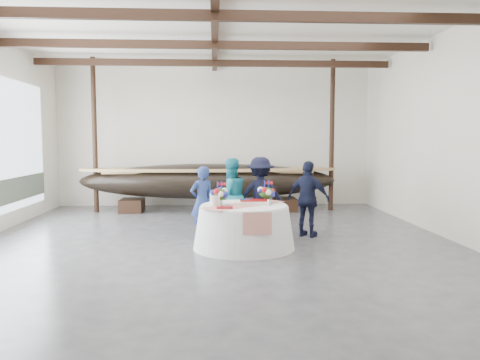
{
  "coord_description": "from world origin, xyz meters",
  "views": [
    {
      "loc": [
        -0.03,
        -9.21,
        2.15
      ],
      "look_at": [
        0.55,
        1.28,
        1.23
      ],
      "focal_mm": 35.0,
      "sensor_mm": 36.0,
      "label": 1
    }
  ],
  "objects": [
    {
      "name": "guest_man_right",
      "position": [
        2.04,
        0.88,
        0.84
      ],
      "size": [
        1.04,
        0.89,
        1.67
      ],
      "primitive_type": "imported",
      "rotation": [
        0.0,
        0.0,
        2.54
      ],
      "color": "black",
      "rests_on": "ground"
    },
    {
      "name": "tabletop_items",
      "position": [
        0.52,
        0.02,
        1.0
      ],
      "size": [
        1.75,
        1.64,
        0.4
      ],
      "color": "red",
      "rests_on": "banquet_table"
    },
    {
      "name": "guest_woman_teal",
      "position": [
        0.33,
        1.28,
        0.86
      ],
      "size": [
        1.02,
        0.92,
        1.72
      ],
      "primitive_type": "imported",
      "rotation": [
        0.0,
        0.0,
        3.54
      ],
      "color": "teal",
      "rests_on": "ground"
    },
    {
      "name": "guest_man_left",
      "position": [
        1.03,
        1.4,
        0.87
      ],
      "size": [
        1.13,
        0.65,
        1.74
      ],
      "primitive_type": "imported",
      "rotation": [
        0.0,
        0.0,
        3.14
      ],
      "color": "black",
      "rests_on": "ground"
    },
    {
      "name": "guest_woman_blue",
      "position": [
        -0.3,
        1.04,
        0.78
      ],
      "size": [
        0.68,
        0.6,
        1.56
      ],
      "primitive_type": "imported",
      "rotation": [
        0.0,
        0.0,
        3.63
      ],
      "color": "navy",
      "rests_on": "ground"
    },
    {
      "name": "wall_right",
      "position": [
        5.0,
        0.0,
        2.25
      ],
      "size": [
        0.02,
        12.0,
        4.5
      ],
      "primitive_type": "cube",
      "color": "silver",
      "rests_on": "ground"
    },
    {
      "name": "longboat_display",
      "position": [
        -0.19,
        4.67,
        0.91
      ],
      "size": [
        7.6,
        1.52,
        1.42
      ],
      "color": "black",
      "rests_on": "ground"
    },
    {
      "name": "ceiling",
      "position": [
        0.0,
        0.0,
        4.5
      ],
      "size": [
        10.0,
        12.0,
        0.01
      ],
      "primitive_type": "cube",
      "color": "white",
      "rests_on": "wall_back"
    },
    {
      "name": "wall_front",
      "position": [
        0.0,
        -6.0,
        2.25
      ],
      "size": [
        10.0,
        0.02,
        4.5
      ],
      "primitive_type": "cube",
      "color": "silver",
      "rests_on": "ground"
    },
    {
      "name": "banquet_table",
      "position": [
        0.55,
        -0.12,
        0.43
      ],
      "size": [
        2.0,
        2.0,
        0.86
      ],
      "color": "silver",
      "rests_on": "ground"
    },
    {
      "name": "wall_back",
      "position": [
        0.0,
        6.0,
        2.25
      ],
      "size": [
        10.0,
        0.02,
        4.5
      ],
      "primitive_type": "cube",
      "color": "silver",
      "rests_on": "ground"
    },
    {
      "name": "pavilion_structure",
      "position": [
        0.0,
        0.8,
        4.0
      ],
      "size": [
        9.8,
        11.76,
        4.5
      ],
      "color": "black",
      "rests_on": "ground"
    },
    {
      "name": "floor",
      "position": [
        0.0,
        0.0,
        0.0
      ],
      "size": [
        10.0,
        12.0,
        0.01
      ],
      "primitive_type": "cube",
      "color": "#3D3D42",
      "rests_on": "ground"
    }
  ]
}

